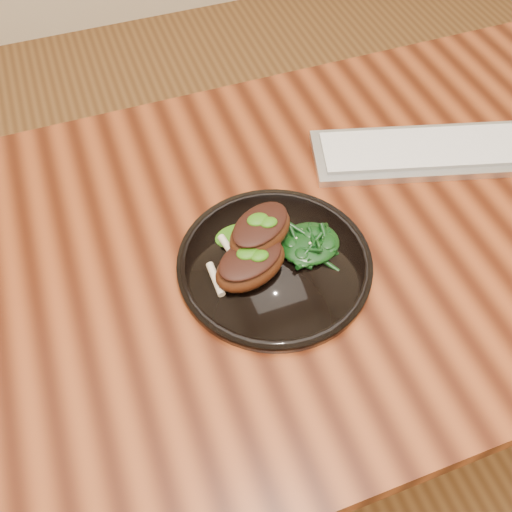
{
  "coord_description": "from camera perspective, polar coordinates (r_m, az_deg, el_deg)",
  "views": [
    {
      "loc": [
        -0.24,
        -0.52,
        1.45
      ],
      "look_at": [
        -0.07,
        -0.04,
        0.78
      ],
      "focal_mm": 40.0,
      "sensor_mm": 36.0,
      "label": 1
    }
  ],
  "objects": [
    {
      "name": "plate",
      "position": [
        0.86,
        1.87,
        -0.74
      ],
      "size": [
        0.29,
        0.29,
        0.02
      ],
      "color": "black",
      "rests_on": "desk"
    },
    {
      "name": "lamb_chop_front",
      "position": [
        0.82,
        -0.6,
        -0.75
      ],
      "size": [
        0.14,
        0.11,
        0.05
      ],
      "color": "#421D0C",
      "rests_on": "plate"
    },
    {
      "name": "keyboard",
      "position": [
        1.08,
        17.48,
        9.99
      ],
      "size": [
        0.45,
        0.24,
        0.02
      ],
      "color": "silver",
      "rests_on": "desk"
    },
    {
      "name": "greens_heap",
      "position": [
        0.86,
        5.37,
        1.51
      ],
      "size": [
        0.09,
        0.09,
        0.04
      ],
      "color": "black",
      "rests_on": "plate"
    },
    {
      "name": "lamb_chop_back",
      "position": [
        0.84,
        0.37,
        2.57
      ],
      "size": [
        0.13,
        0.12,
        0.05
      ],
      "color": "#421D0C",
      "rests_on": "plate"
    },
    {
      "name": "desk",
      "position": [
        0.97,
        2.99,
        -1.03
      ],
      "size": [
        1.6,
        0.8,
        0.75
      ],
      "color": "#371206",
      "rests_on": "ground"
    },
    {
      "name": "herb_smear",
      "position": [
        0.88,
        -1.84,
        2.07
      ],
      "size": [
        0.07,
        0.05,
        0.0
      ],
      "primitive_type": "ellipsoid",
      "color": "#1A4D08",
      "rests_on": "plate"
    }
  ]
}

